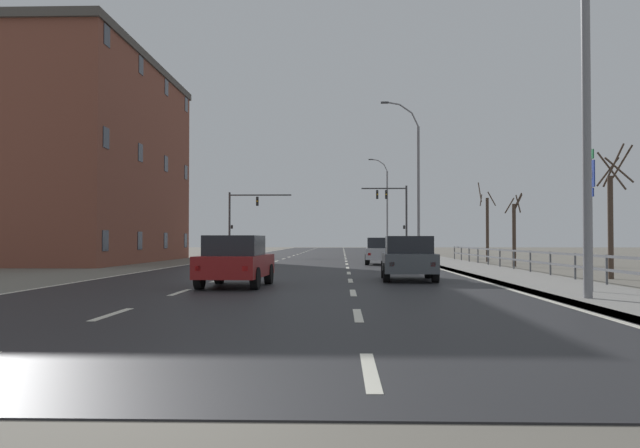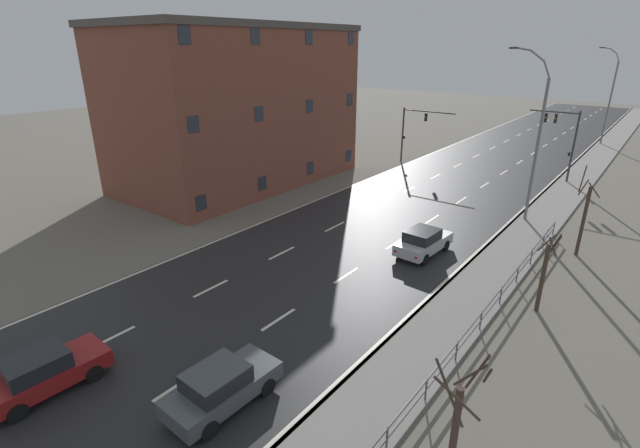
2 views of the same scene
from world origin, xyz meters
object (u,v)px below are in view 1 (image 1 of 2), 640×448
Objects in this scene: traffic_signal_left at (242,213)px; car_near_right at (408,258)px; car_far_left at (236,261)px; car_far_right at (381,251)px; brick_building at (70,161)px; street_lamp_midground at (416,182)px; highway_sign at (590,202)px; street_lamp_foreground at (579,60)px; traffic_signal_right at (396,208)px; street_lamp_distant at (386,206)px.

traffic_signal_left reaches higher than car_near_right.
car_far_right is at bearing 76.23° from car_far_left.
brick_building is at bearing -120.46° from traffic_signal_left.
highway_sign is at bearing -88.24° from street_lamp_midground.
highway_sign is (0.94, 1.98, -3.12)m from street_lamp_foreground.
traffic_signal_right is (-0.47, 12.26, -1.32)m from street_lamp_midground.
brick_building is (-23.41, -38.58, 1.06)m from street_lamp_distant.
brick_building is at bearing 132.59° from highway_sign.
traffic_signal_right is 1.52× the size of car_far_right.
car_far_left is (-5.57, -3.38, 0.00)m from car_near_right.
brick_building is at bearing -121.25° from street_lamp_distant.
street_lamp_distant is 2.73× the size of car_far_left.
car_far_right and car_far_left have the same top height.
car_near_right is (-3.07, 8.37, -4.73)m from street_lamp_foreground.
car_near_right is at bearing -86.46° from car_far_right.
car_far_left is (-8.15, -40.78, -3.49)m from traffic_signal_right.
street_lamp_foreground reaches higher than highway_sign.
traffic_signal_right is 22.29m from car_far_right.
street_lamp_midground is at bearing 75.73° from car_far_left.
car_far_left is (-8.64, 5.00, -4.73)m from street_lamp_foreground.
car_near_right is (-4.01, 6.39, -1.61)m from highway_sign.
traffic_signal_left is 1.36× the size of car_far_left.
street_lamp_midground is 11.17m from car_far_right.
car_far_left is (-8.62, -28.52, -4.81)m from street_lamp_midground.
car_far_left is (-5.54, -18.92, 0.00)m from car_far_right.
street_lamp_distant reaches higher than car_near_right.
brick_building is at bearing 129.42° from street_lamp_foreground.
street_lamp_midground is 2.78× the size of car_near_right.
car_far_left is at bearing -146.93° from car_near_right.
street_lamp_distant is at bearing 84.59° from car_far_left.
car_near_right is at bearing -93.01° from street_lamp_distant.
car_far_right is at bearing 100.46° from highway_sign.
street_lamp_distant reaches higher than traffic_signal_right.
traffic_signal_left reaches higher than highway_sign.
street_lamp_foreground is 45.80m from traffic_signal_right.
traffic_signal_left is at bearing 109.91° from highway_sign.
street_lamp_distant is 58.94m from car_near_right.
traffic_signal_right is (-0.49, 45.78, -1.23)m from street_lamp_foreground.
brick_building is (-20.29, 4.54, 5.85)m from car_far_right.
car_far_right is (-0.04, 15.54, 0.00)m from car_near_right.
car_near_right and car_far_left have the same top height.
street_lamp_foreground is 11.04m from car_far_left.
traffic_signal_right is at bearing 37.11° from brick_building.
car_far_right is at bearing 91.99° from car_near_right.
street_lamp_foreground is 2.71× the size of car_far_left.
street_lamp_distant reaches higher than traffic_signal_left.
traffic_signal_right is at bearing 81.24° from car_far_left.
highway_sign is 43.86m from traffic_signal_right.
traffic_signal_right is at bearing 86.59° from car_far_right.
street_lamp_midground reaches higher than street_lamp_distant.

